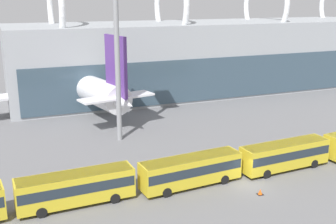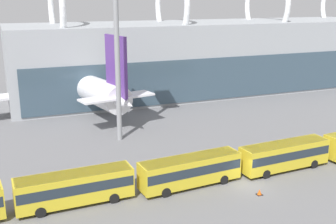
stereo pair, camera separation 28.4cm
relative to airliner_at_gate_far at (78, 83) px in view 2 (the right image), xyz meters
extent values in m
plane|color=slate|center=(10.50, -39.62, -4.45)|extent=(440.00, 440.00, 0.00)
torus|color=white|center=(-2.21, 5.22, 13.34)|extent=(1.10, 16.29, 16.29)
torus|color=white|center=(20.16, 5.22, 13.34)|extent=(1.10, 16.29, 16.29)
torus|color=white|center=(42.53, 5.22, 13.34)|extent=(1.10, 16.29, 16.29)
cylinder|color=white|center=(-0.34, 1.68, 0.03)|extent=(11.45, 35.85, 4.37)
sphere|color=white|center=(-3.93, 19.16, 0.03)|extent=(4.28, 4.28, 4.28)
cone|color=white|center=(3.24, -15.81, 0.03)|extent=(5.64, 8.51, 4.15)
cube|color=white|center=(0.09, -0.46, -0.73)|extent=(38.18, 11.60, 0.35)
cylinder|color=gray|center=(-10.37, -2.60, -2.20)|extent=(3.14, 4.14, 2.44)
cylinder|color=gray|center=(10.56, 1.69, -2.20)|extent=(3.14, 4.14, 2.44)
cube|color=#5B338C|center=(3.06, -14.96, 5.12)|extent=(1.64, 6.17, 8.87)
cube|color=white|center=(3.06, -14.96, 0.47)|extent=(11.78, 5.42, 0.28)
cylinder|color=gray|center=(-2.75, 13.41, -2.15)|extent=(0.36, 0.36, 3.50)
cylinder|color=black|center=(-2.75, 13.41, -3.90)|extent=(0.66, 1.17, 1.10)
cylinder|color=gray|center=(-2.69, -1.03, -2.15)|extent=(0.36, 0.36, 3.50)
cylinder|color=black|center=(-2.69, -1.03, -3.90)|extent=(0.66, 1.17, 1.10)
cylinder|color=gray|center=(2.88, 0.12, -2.15)|extent=(0.36, 0.36, 3.50)
cylinder|color=black|center=(2.88, 0.12, -3.90)|extent=(0.66, 1.17, 1.10)
cylinder|color=white|center=(51.14, 9.40, 0.23)|extent=(34.44, 22.21, 4.40)
sphere|color=white|center=(35.01, 0.21, 0.23)|extent=(4.31, 4.31, 4.31)
cone|color=white|center=(67.27, 18.60, 0.23)|extent=(9.15, 7.67, 4.18)
cube|color=white|center=(53.11, 10.52, -0.54)|extent=(25.84, 42.18, 0.35)
cylinder|color=gray|center=(46.62, 21.91, -2.14)|extent=(4.05, 3.89, 2.70)
cube|color=orange|center=(66.48, 18.15, 4.70)|extent=(4.83, 2.99, 7.62)
cube|color=white|center=(66.48, 18.15, 0.67)|extent=(8.44, 11.52, 0.28)
cylinder|color=gray|center=(40.32, 3.24, -2.06)|extent=(0.36, 0.36, 3.69)
cylinder|color=black|center=(40.32, 3.24, -3.90)|extent=(1.18, 0.94, 1.10)
cylinder|color=gray|center=(54.52, 8.04, -2.06)|extent=(0.36, 0.36, 3.69)
cylinder|color=black|center=(54.52, 8.04, -3.90)|extent=(1.18, 0.94, 1.10)
cylinder|color=gray|center=(51.69, 13.01, -2.06)|extent=(0.36, 0.36, 3.69)
cylinder|color=black|center=(51.69, 13.01, -3.90)|extent=(1.18, 0.94, 1.10)
cube|color=gold|center=(-7.23, -37.00, -2.66)|extent=(11.14, 2.87, 2.82)
cube|color=#232D38|center=(-7.23, -37.00, -2.38)|extent=(10.92, 2.90, 0.99)
cube|color=silver|center=(-7.23, -37.00, -1.31)|extent=(10.81, 2.79, 0.12)
cylinder|color=black|center=(-3.83, -35.72, -3.95)|extent=(1.01, 0.33, 1.00)
cylinder|color=black|center=(-3.76, -38.07, -3.95)|extent=(1.01, 0.33, 1.00)
cylinder|color=black|center=(-10.69, -35.93, -3.95)|extent=(1.01, 0.33, 1.00)
cylinder|color=black|center=(-10.62, -38.27, -3.95)|extent=(1.01, 0.33, 1.00)
cube|color=gold|center=(4.67, -37.38, -2.66)|extent=(11.23, 3.36, 2.82)
cube|color=#232D38|center=(4.67, -37.38, -2.38)|extent=(11.01, 3.38, 0.99)
cube|color=silver|center=(4.67, -37.38, -1.31)|extent=(10.90, 3.26, 0.12)
cylinder|color=black|center=(8.00, -35.96, -3.95)|extent=(1.02, 0.37, 1.00)
cylinder|color=black|center=(8.18, -38.30, -3.95)|extent=(1.02, 0.37, 1.00)
cylinder|color=black|center=(1.16, -36.47, -3.95)|extent=(1.02, 0.37, 1.00)
cylinder|color=black|center=(1.33, -38.81, -3.95)|extent=(1.02, 0.37, 1.00)
cube|color=gold|center=(16.56, -37.41, -2.66)|extent=(11.19, 3.13, 2.82)
cube|color=#232D38|center=(16.56, -37.41, -2.38)|extent=(10.97, 3.15, 0.99)
cube|color=silver|center=(16.56, -37.41, -1.31)|extent=(10.86, 3.04, 0.12)
cylinder|color=black|center=(19.93, -36.06, -3.95)|extent=(1.01, 0.35, 1.00)
cylinder|color=black|center=(20.05, -38.40, -3.95)|extent=(1.01, 0.35, 1.00)
cylinder|color=black|center=(13.07, -36.42, -3.95)|extent=(1.01, 0.35, 1.00)
cylinder|color=black|center=(13.20, -38.77, -3.95)|extent=(1.01, 0.35, 1.00)
cylinder|color=black|center=(24.93, -36.41, -3.95)|extent=(1.02, 0.40, 1.00)
cylinder|color=gray|center=(1.93, -19.96, 6.95)|extent=(0.70, 0.70, 22.80)
cube|color=silver|center=(4.76, -34.48, -4.45)|extent=(7.81, 2.47, 0.01)
cube|color=black|center=(10.27, -41.87, -4.44)|extent=(0.60, 0.60, 0.02)
cone|color=#EA5914|center=(10.27, -41.87, -4.15)|extent=(0.45, 0.45, 0.56)
camera|label=1|loc=(-13.08, -74.19, 14.70)|focal=45.00mm
camera|label=2|loc=(-12.82, -74.29, 14.70)|focal=45.00mm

